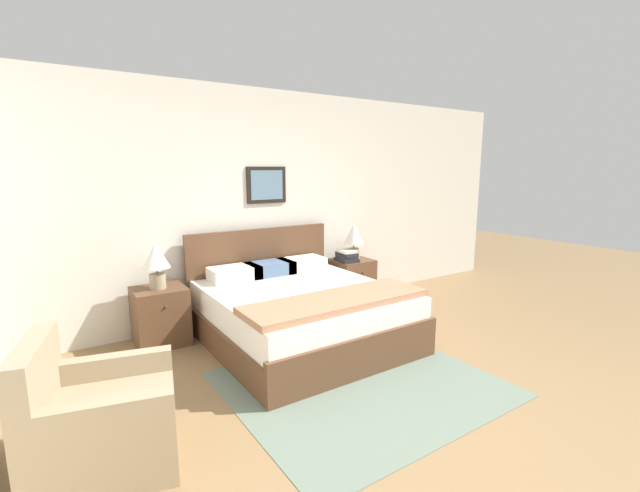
{
  "coord_description": "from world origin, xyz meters",
  "views": [
    {
      "loc": [
        -2.29,
        -1.74,
        1.72
      ],
      "look_at": [
        -0.12,
        1.51,
        1.01
      ],
      "focal_mm": 24.0,
      "sensor_mm": 36.0,
      "label": 1
    }
  ],
  "objects_px": {
    "table_lamp_near_window": "(156,260)",
    "table_lamp_by_door": "(354,238)",
    "bed": "(301,312)",
    "nightstand_near_window": "(161,316)",
    "nightstand_by_door": "(351,281)",
    "armchair": "(98,422)"
  },
  "relations": [
    {
      "from": "nightstand_near_window",
      "to": "nightstand_by_door",
      "type": "bearing_deg",
      "value": 0.0
    },
    {
      "from": "armchair",
      "to": "table_lamp_near_window",
      "type": "bearing_deg",
      "value": 169.1
    },
    {
      "from": "armchair",
      "to": "nightstand_near_window",
      "type": "xyz_separation_m",
      "value": [
        0.74,
        1.64,
        0.01
      ]
    },
    {
      "from": "armchair",
      "to": "nightstand_by_door",
      "type": "bearing_deg",
      "value": 131.17
    },
    {
      "from": "nightstand_near_window",
      "to": "table_lamp_by_door",
      "type": "relative_size",
      "value": 1.25
    },
    {
      "from": "bed",
      "to": "nightstand_near_window",
      "type": "xyz_separation_m",
      "value": [
        -1.19,
        0.71,
        -0.02
      ]
    },
    {
      "from": "nightstand_by_door",
      "to": "nightstand_near_window",
      "type": "bearing_deg",
      "value": 180.0
    },
    {
      "from": "armchair",
      "to": "nightstand_near_window",
      "type": "relative_size",
      "value": 1.58
    },
    {
      "from": "nightstand_by_door",
      "to": "armchair",
      "type": "bearing_deg",
      "value": -152.18
    },
    {
      "from": "armchair",
      "to": "table_lamp_by_door",
      "type": "height_order",
      "value": "table_lamp_by_door"
    },
    {
      "from": "nightstand_by_door",
      "to": "table_lamp_by_door",
      "type": "bearing_deg",
      "value": -44.64
    },
    {
      "from": "nightstand_by_door",
      "to": "table_lamp_by_door",
      "type": "xyz_separation_m",
      "value": [
        0.02,
        -0.02,
        0.57
      ]
    },
    {
      "from": "bed",
      "to": "nightstand_near_window",
      "type": "bearing_deg",
      "value": 149.18
    },
    {
      "from": "bed",
      "to": "nightstand_by_door",
      "type": "height_order",
      "value": "bed"
    },
    {
      "from": "table_lamp_by_door",
      "to": "armchair",
      "type": "bearing_deg",
      "value": -152.58
    },
    {
      "from": "bed",
      "to": "table_lamp_by_door",
      "type": "height_order",
      "value": "bed"
    },
    {
      "from": "bed",
      "to": "table_lamp_near_window",
      "type": "relative_size",
      "value": 4.2
    },
    {
      "from": "table_lamp_near_window",
      "to": "table_lamp_by_door",
      "type": "bearing_deg",
      "value": 0.0
    },
    {
      "from": "bed",
      "to": "armchair",
      "type": "xyz_separation_m",
      "value": [
        -1.93,
        -0.93,
        -0.03
      ]
    },
    {
      "from": "bed",
      "to": "nightstand_by_door",
      "type": "distance_m",
      "value": 1.38
    },
    {
      "from": "bed",
      "to": "table_lamp_near_window",
      "type": "bearing_deg",
      "value": 149.99
    },
    {
      "from": "nightstand_near_window",
      "to": "table_lamp_near_window",
      "type": "bearing_deg",
      "value": -113.76
    }
  ]
}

